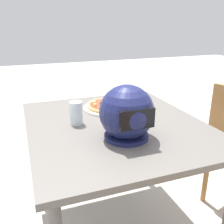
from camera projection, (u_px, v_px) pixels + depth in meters
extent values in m
cube|color=#5B5651|center=(115.00, 125.00, 1.43)|extent=(0.95, 1.09, 0.03)
cylinder|color=#5B5651|center=(141.00, 138.00, 2.11)|extent=(0.05, 0.05, 0.71)
cylinder|color=#5B5651|center=(38.00, 156.00, 1.84)|extent=(0.05, 0.05, 0.71)
cylinder|color=white|center=(109.00, 108.00, 1.65)|extent=(0.33, 0.33, 0.01)
cylinder|color=tan|center=(109.00, 105.00, 1.64)|extent=(0.29, 0.29, 0.02)
cylinder|color=red|center=(109.00, 104.00, 1.64)|extent=(0.25, 0.25, 0.00)
sphere|color=#234C1E|center=(117.00, 105.00, 1.58)|extent=(0.03, 0.03, 0.03)
sphere|color=#234C1E|center=(102.00, 103.00, 1.63)|extent=(0.03, 0.03, 0.03)
sphere|color=#234C1E|center=(110.00, 100.00, 1.68)|extent=(0.03, 0.03, 0.03)
sphere|color=#234C1E|center=(106.00, 101.00, 1.66)|extent=(0.03, 0.03, 0.03)
sphere|color=#234C1E|center=(107.00, 101.00, 1.66)|extent=(0.04, 0.04, 0.04)
cylinder|color=#E0D172|center=(102.00, 104.00, 1.62)|extent=(0.02, 0.02, 0.01)
cylinder|color=#E0D172|center=(94.00, 103.00, 1.63)|extent=(0.02, 0.02, 0.02)
cylinder|color=#E0D172|center=(105.00, 102.00, 1.65)|extent=(0.02, 0.02, 0.01)
cylinder|color=#E0D172|center=(95.00, 105.00, 1.59)|extent=(0.03, 0.03, 0.02)
cylinder|color=#E0D172|center=(117.00, 99.00, 1.70)|extent=(0.02, 0.02, 0.02)
sphere|color=#191E4C|center=(127.00, 112.00, 1.20)|extent=(0.26, 0.26, 0.26)
cylinder|color=#191E4C|center=(126.00, 136.00, 1.24)|extent=(0.22, 0.22, 0.02)
cube|color=black|center=(137.00, 119.00, 1.09)|extent=(0.16, 0.02, 0.09)
cylinder|color=silver|center=(76.00, 113.00, 1.39)|extent=(0.07, 0.07, 0.13)
cylinder|color=#996638|center=(206.00, 176.00, 1.85)|extent=(0.04, 0.04, 0.43)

